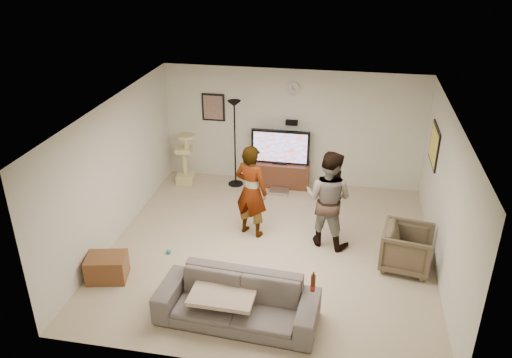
% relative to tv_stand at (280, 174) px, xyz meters
% --- Properties ---
extents(floor, '(5.50, 5.50, 0.02)m').
position_rel_tv_stand_xyz_m(floor, '(0.20, -2.50, -0.27)').
color(floor, '#C8AE8F').
rests_on(floor, ground).
extents(ceiling, '(5.50, 5.50, 0.02)m').
position_rel_tv_stand_xyz_m(ceiling, '(0.20, -2.50, 2.25)').
color(ceiling, silver).
rests_on(ceiling, wall_back).
extents(wall_back, '(5.50, 0.04, 2.50)m').
position_rel_tv_stand_xyz_m(wall_back, '(0.20, 0.25, 0.99)').
color(wall_back, beige).
rests_on(wall_back, floor).
extents(wall_front, '(5.50, 0.04, 2.50)m').
position_rel_tv_stand_xyz_m(wall_front, '(0.20, -5.25, 0.99)').
color(wall_front, beige).
rests_on(wall_front, floor).
extents(wall_left, '(0.04, 5.50, 2.50)m').
position_rel_tv_stand_xyz_m(wall_left, '(-2.55, -2.50, 0.99)').
color(wall_left, beige).
rests_on(wall_left, floor).
extents(wall_right, '(0.04, 5.50, 2.50)m').
position_rel_tv_stand_xyz_m(wall_right, '(2.95, -2.50, 0.99)').
color(wall_right, beige).
rests_on(wall_right, floor).
extents(wall_clock, '(0.26, 0.04, 0.26)m').
position_rel_tv_stand_xyz_m(wall_clock, '(0.20, 0.22, 1.84)').
color(wall_clock, white).
rests_on(wall_clock, wall_back).
extents(wall_speaker, '(0.25, 0.10, 0.10)m').
position_rel_tv_stand_xyz_m(wall_speaker, '(0.20, 0.19, 1.12)').
color(wall_speaker, black).
rests_on(wall_speaker, wall_back).
extents(picture_back, '(0.42, 0.03, 0.52)m').
position_rel_tv_stand_xyz_m(picture_back, '(-1.50, 0.23, 1.34)').
color(picture_back, '#755850').
rests_on(picture_back, wall_back).
extents(picture_right, '(0.03, 0.78, 0.62)m').
position_rel_tv_stand_xyz_m(picture_right, '(2.93, -0.90, 1.24)').
color(picture_right, yellow).
rests_on(picture_right, wall_right).
extents(tv_stand, '(1.26, 0.45, 0.52)m').
position_rel_tv_stand_xyz_m(tv_stand, '(0.00, 0.00, 0.00)').
color(tv_stand, '#472517').
rests_on(tv_stand, floor).
extents(console_box, '(0.40, 0.30, 0.07)m').
position_rel_tv_stand_xyz_m(console_box, '(0.05, -0.40, -0.23)').
color(console_box, '#BCBDC1').
rests_on(console_box, floor).
extents(tv, '(1.24, 0.08, 0.73)m').
position_rel_tv_stand_xyz_m(tv, '(0.00, 0.00, 0.63)').
color(tv, black).
rests_on(tv, tv_stand).
extents(tv_screen, '(1.14, 0.01, 0.64)m').
position_rel_tv_stand_xyz_m(tv_screen, '(0.00, -0.04, 0.63)').
color(tv_screen, '#5892F7').
rests_on(tv_screen, tv).
extents(floor_lamp, '(0.32, 0.32, 1.89)m').
position_rel_tv_stand_xyz_m(floor_lamp, '(-0.95, -0.15, 0.68)').
color(floor_lamp, black).
rests_on(floor_lamp, floor).
extents(cat_tree, '(0.40, 0.40, 1.14)m').
position_rel_tv_stand_xyz_m(cat_tree, '(-2.05, -0.26, 0.31)').
color(cat_tree, '#C6B87D').
rests_on(cat_tree, floor).
extents(person_left, '(0.74, 0.61, 1.73)m').
position_rel_tv_stand_xyz_m(person_left, '(-0.22, -2.07, 0.60)').
color(person_left, '#A8A8B0').
rests_on(person_left, floor).
extents(person_right, '(1.02, 0.90, 1.75)m').
position_rel_tv_stand_xyz_m(person_right, '(1.14, -2.14, 0.61)').
color(person_right, '#415598').
rests_on(person_right, floor).
extents(sofa, '(2.31, 1.02, 0.66)m').
position_rel_tv_stand_xyz_m(sofa, '(0.04, -4.41, 0.07)').
color(sofa, '#574F4C').
rests_on(sofa, floor).
extents(throw_blanket, '(0.92, 0.72, 0.06)m').
position_rel_tv_stand_xyz_m(throw_blanket, '(-0.15, -4.41, 0.18)').
color(throw_blanket, '#C6A68C').
rests_on(throw_blanket, sofa).
extents(beer_bottle, '(0.06, 0.06, 0.25)m').
position_rel_tv_stand_xyz_m(beer_bottle, '(1.08, -4.41, 0.52)').
color(beer_bottle, '#401B05').
rests_on(beer_bottle, sofa).
extents(armchair, '(0.92, 0.90, 0.73)m').
position_rel_tv_stand_xyz_m(armchair, '(2.47, -2.65, 0.10)').
color(armchair, brown).
rests_on(armchair, floor).
extents(side_table, '(0.70, 0.58, 0.41)m').
position_rel_tv_stand_xyz_m(side_table, '(-2.20, -3.84, -0.06)').
color(side_table, brown).
rests_on(side_table, floor).
extents(toy_ball, '(0.08, 0.08, 0.08)m').
position_rel_tv_stand_xyz_m(toy_ball, '(-1.48, -3.00, -0.22)').
color(toy_ball, '#108F83').
rests_on(toy_ball, floor).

